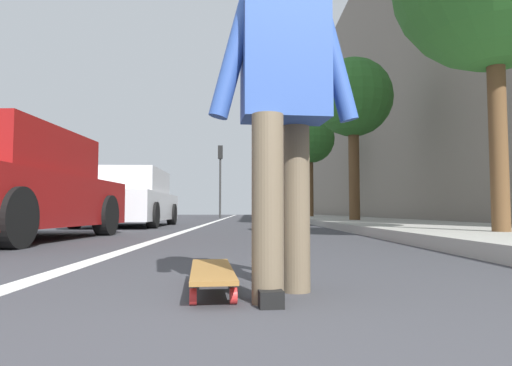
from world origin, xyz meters
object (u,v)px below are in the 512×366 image
at_px(parked_car_mid, 129,200).
at_px(parked_car_near, 3,187).
at_px(street_tree_mid, 353,99).
at_px(skateboard, 212,273).
at_px(skater_person, 284,96).
at_px(street_tree_far, 310,140).
at_px(traffic_light, 220,168).

bearing_deg(parked_car_mid, parked_car_near, 178.00).
bearing_deg(street_tree_mid, skateboard, 162.82).
bearing_deg(skater_person, parked_car_near, 40.98).
height_order(skateboard, parked_car_mid, parked_car_mid).
xyz_separation_m(parked_car_near, street_tree_far, (15.47, -6.37, 3.17)).
distance_m(parked_car_near, street_tree_mid, 9.72).
distance_m(skater_person, street_tree_far, 19.89).
xyz_separation_m(parked_car_near, traffic_light, (20.71, -1.66, 2.28)).
height_order(parked_car_near, traffic_light, traffic_light).
relative_size(parked_car_near, street_tree_mid, 0.89).
distance_m(parked_car_near, traffic_light, 20.90).
bearing_deg(skater_person, skateboard, 66.59).
bearing_deg(parked_car_near, skater_person, -139.02).
bearing_deg(parked_car_mid, skateboard, -162.94).
relative_size(skateboard, parked_car_mid, 0.19).
distance_m(skateboard, street_tree_far, 19.94).
height_order(street_tree_mid, street_tree_far, street_tree_far).
relative_size(skateboard, street_tree_mid, 0.18).
xyz_separation_m(skateboard, parked_car_near, (3.83, 3.11, 0.62)).
xyz_separation_m(skater_person, street_tree_far, (19.45, -2.92, 2.95)).
height_order(skateboard, street_tree_mid, street_tree_mid).
height_order(skater_person, traffic_light, traffic_light).
bearing_deg(skateboard, parked_car_near, 39.09).
bearing_deg(traffic_light, parked_car_near, 175.42).
bearing_deg(street_tree_mid, parked_car_mid, 99.82).
distance_m(skater_person, traffic_light, 24.84).
relative_size(skateboard, traffic_light, 0.20).
bearing_deg(skateboard, street_tree_mid, -17.18).
height_order(traffic_light, street_tree_mid, street_tree_mid).
relative_size(skater_person, street_tree_far, 0.32).
bearing_deg(street_tree_far, traffic_light, 41.96).
xyz_separation_m(parked_car_mid, traffic_light, (15.05, -1.46, 2.30)).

